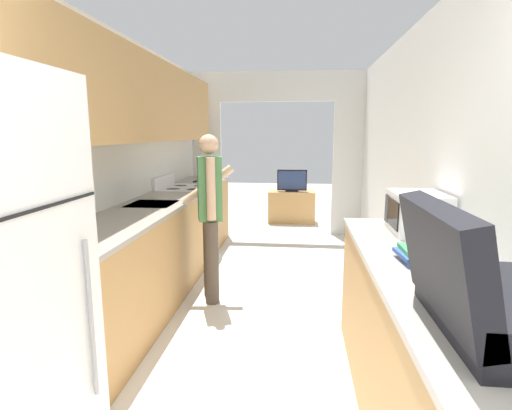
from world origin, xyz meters
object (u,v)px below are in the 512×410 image
(suitcase, at_px, (480,293))
(television, at_px, (292,181))
(book_stack, at_px, (421,256))
(knife, at_px, (197,181))
(person, at_px, (210,214))
(microwave, at_px, (417,213))
(range_oven, at_px, (188,223))
(tv_cabinet, at_px, (292,207))

(suitcase, relative_size, television, 1.23)
(book_stack, bearing_deg, knife, 121.74)
(person, bearing_deg, microwave, -136.65)
(suitcase, distance_m, television, 5.74)
(person, height_order, microwave, person)
(suitcase, bearing_deg, range_oven, 119.82)
(microwave, relative_size, television, 0.86)
(book_stack, xyz_separation_m, television, (-0.74, 4.96, -0.21))
(suitcase, bearing_deg, microwave, 82.36)
(tv_cabinet, bearing_deg, suitcase, -82.93)
(range_oven, relative_size, knife, 3.60)
(person, relative_size, tv_cabinet, 1.91)
(person, relative_size, suitcase, 2.45)
(person, relative_size, book_stack, 5.05)
(microwave, xyz_separation_m, television, (-0.90, 4.31, -0.31))
(range_oven, bearing_deg, microwave, -43.58)
(range_oven, bearing_deg, book_stack, -53.45)
(suitcase, bearing_deg, person, 122.04)
(suitcase, distance_m, book_stack, 0.74)
(television, bearing_deg, person, -101.60)
(range_oven, distance_m, suitcase, 3.99)
(suitcase, distance_m, microwave, 1.39)
(knife, bearing_deg, book_stack, -42.59)
(range_oven, relative_size, microwave, 2.37)
(range_oven, height_order, microwave, microwave)
(book_stack, bearing_deg, tv_cabinet, 98.46)
(book_stack, relative_size, television, 0.60)
(television, bearing_deg, tv_cabinet, 90.00)
(person, height_order, book_stack, person)
(range_oven, distance_m, knife, 0.74)
(microwave, xyz_separation_m, knife, (-2.17, 2.62, -0.13))
(book_stack, bearing_deg, suitcase, -92.53)
(person, bearing_deg, suitcase, -165.77)
(knife, bearing_deg, microwave, -34.65)
(knife, bearing_deg, range_oven, -71.80)
(range_oven, relative_size, tv_cabinet, 1.29)
(range_oven, xyz_separation_m, book_stack, (2.00, -2.69, 0.49))
(range_oven, height_order, person, person)
(suitcase, relative_size, tv_cabinet, 0.78)
(book_stack, bearing_deg, television, 98.53)
(person, distance_m, book_stack, 2.11)
(suitcase, bearing_deg, book_stack, 87.47)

